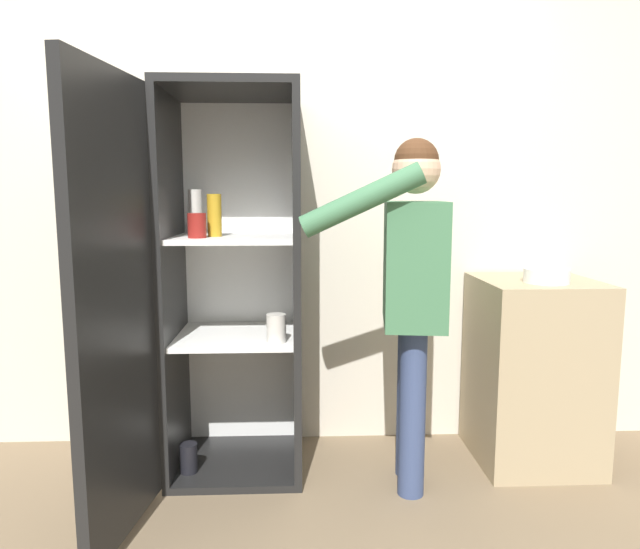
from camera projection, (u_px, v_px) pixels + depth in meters
name	position (u px, v px, depth m)	size (l,w,h in m)	color
ground_plane	(265.00, 541.00, 2.21)	(12.00, 12.00, 0.00)	#7A664C
wall_back	(271.00, 205.00, 3.00)	(7.00, 0.06, 2.55)	beige
refrigerator	(212.00, 288.00, 2.61)	(0.76, 1.20, 1.82)	black
person	(412.00, 275.00, 2.51)	(0.67, 0.60, 1.57)	#384770
counter	(533.00, 371.00, 2.84)	(0.55, 0.57, 0.92)	tan
bowl	(546.00, 276.00, 2.68)	(0.21, 0.21, 0.07)	white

